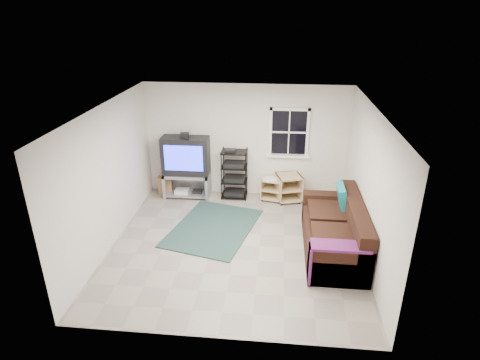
# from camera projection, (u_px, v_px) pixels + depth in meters

# --- Properties ---
(room) EXTENTS (4.60, 4.62, 4.60)m
(room) POSITION_uv_depth(u_px,v_px,m) (289.00, 136.00, 8.92)
(room) COLOR gray
(room) RESTS_ON ground
(tv_unit) EXTENTS (1.05, 0.53, 1.55)m
(tv_unit) POSITION_uv_depth(u_px,v_px,m) (186.00, 162.00, 9.15)
(tv_unit) COLOR gray
(tv_unit) RESTS_ON ground
(av_rack) EXTENTS (0.59, 0.43, 1.17)m
(av_rack) POSITION_uv_depth(u_px,v_px,m) (234.00, 177.00, 9.23)
(av_rack) COLOR black
(av_rack) RESTS_ON ground
(side_table_left) EXTENTS (0.65, 0.65, 0.62)m
(side_table_left) POSITION_uv_depth(u_px,v_px,m) (288.00, 186.00, 9.17)
(side_table_left) COLOR tan
(side_table_left) RESTS_ON ground
(side_table_right) EXTENTS (0.56, 0.56, 0.54)m
(side_table_right) POSITION_uv_depth(u_px,v_px,m) (273.00, 187.00, 9.24)
(side_table_right) COLOR tan
(side_table_right) RESTS_ON ground
(sofa) EXTENTS (1.00, 2.25, 1.03)m
(sofa) POSITION_uv_depth(u_px,v_px,m) (336.00, 233.00, 7.24)
(sofa) COLOR black
(sofa) RESTS_ON ground
(shag_rug) EXTENTS (1.93, 2.33, 0.02)m
(shag_rug) POSITION_uv_depth(u_px,v_px,m) (213.00, 228.00, 8.10)
(shag_rug) COLOR black
(shag_rug) RESTS_ON ground
(paper_bag) EXTENTS (0.34, 0.25, 0.45)m
(paper_bag) POSITION_uv_depth(u_px,v_px,m) (165.00, 186.00, 9.47)
(paper_bag) COLOR #986E44
(paper_bag) RESTS_ON ground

